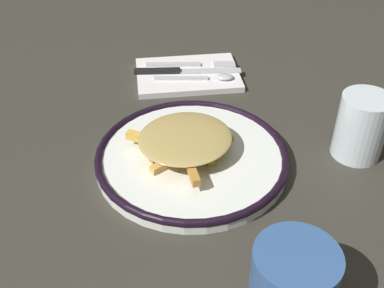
# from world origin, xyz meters

# --- Properties ---
(ground_plane) EXTENTS (2.60, 2.60, 0.00)m
(ground_plane) POSITION_xyz_m (0.00, 0.00, 0.00)
(ground_plane) COLOR #34322A
(plate) EXTENTS (0.29, 0.29, 0.02)m
(plate) POSITION_xyz_m (0.00, 0.00, 0.01)
(plate) COLOR white
(plate) RESTS_ON ground_plane
(fries_heap) EXTENTS (0.18, 0.18, 0.03)m
(fries_heap) POSITION_xyz_m (-0.01, -0.01, 0.04)
(fries_heap) COLOR gold
(fries_heap) RESTS_ON plate
(napkin) EXTENTS (0.14, 0.20, 0.01)m
(napkin) POSITION_xyz_m (-0.26, 0.03, 0.01)
(napkin) COLOR white
(napkin) RESTS_ON ground_plane
(fork) EXTENTS (0.04, 0.18, 0.01)m
(fork) POSITION_xyz_m (-0.29, 0.04, 0.01)
(fork) COLOR silver
(fork) RESTS_ON napkin
(knife) EXTENTS (0.03, 0.21, 0.01)m
(knife) POSITION_xyz_m (-0.27, 0.01, 0.01)
(knife) COLOR black
(knife) RESTS_ON napkin
(spoon) EXTENTS (0.03, 0.15, 0.01)m
(spoon) POSITION_xyz_m (-0.23, 0.06, 0.02)
(spoon) COLOR silver
(spoon) RESTS_ON napkin
(water_glass) EXTENTS (0.08, 0.08, 0.10)m
(water_glass) POSITION_xyz_m (0.01, 0.26, 0.05)
(water_glass) COLOR silver
(water_glass) RESTS_ON ground_plane
(coffee_mug) EXTENTS (0.12, 0.09, 0.09)m
(coffee_mug) POSITION_xyz_m (0.27, 0.07, 0.05)
(coffee_mug) COLOR #365A93
(coffee_mug) RESTS_ON ground_plane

